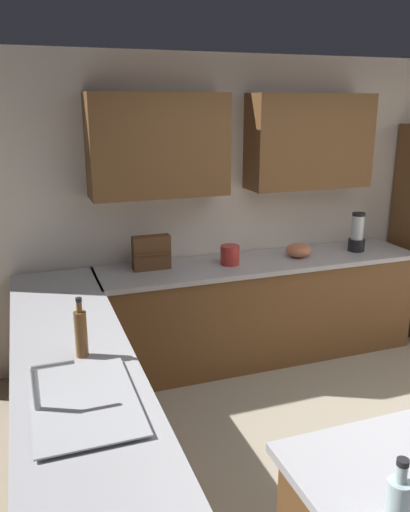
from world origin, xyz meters
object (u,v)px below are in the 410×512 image
Objects in this scene: sink_unit at (82,401)px; blender at (357,235)px; spice_rack at (151,253)px; oil_bottle at (398,503)px; mixing_bowl at (298,250)px; dish_soap_bottle at (81,332)px; kettle at (230,255)px.

blender reaches higher than sink_unit.
spice_rack is 1.17× the size of oil_bottle.
blender reaches higher than mixing_bowl.
sink_unit is 0.50m from dish_soap_bottle.
sink_unit is at bearing 40.07° from mixing_bowl.
spice_rack is at bearing -3.96° from mixing_bowl.
mixing_bowl is at bearing -113.70° from oil_bottle.
sink_unit is 2.72m from mixing_bowl.
spice_rack is (-0.78, -1.84, 0.12)m from sink_unit.
sink_unit is 3.20m from blender.
mixing_bowl is at bearing 176.04° from spice_rack.
mixing_bowl is at bearing -147.88° from dish_soap_bottle.
kettle is 0.62× the size of oil_bottle.
mixing_bowl is at bearing 180.00° from kettle.
sink_unit is 4.31× the size of kettle.
oil_bottle is (-0.07, 2.90, -0.04)m from spice_rack.
mixing_bowl is 0.67× the size of dish_soap_bottle.
spice_rack reaches higher than mixing_bowl.
kettle is 0.49× the size of dish_soap_bottle.
dish_soap_bottle is (1.37, 1.27, 0.06)m from kettle.
dish_soap_bottle reaches higher than mixing_bowl.
blender reaches higher than oil_bottle.
blender is 3.35m from oil_bottle.
dish_soap_bottle is at bearing -62.87° from oil_bottle.
spice_rack is at bearing -88.65° from oil_bottle.
spice_rack is at bearing -2.71° from blender.
oil_bottle is at bearing 117.13° from dish_soap_bottle.
mixing_bowl is 1.37× the size of kettle.
blender is 1.07× the size of dish_soap_bottle.
mixing_bowl is 2.39m from dish_soap_bottle.
spice_rack is 2.90m from oil_bottle.
mixing_bowl is 0.73× the size of spice_rack.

